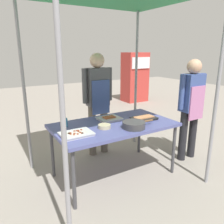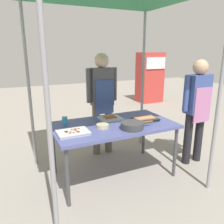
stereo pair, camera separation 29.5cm
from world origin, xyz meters
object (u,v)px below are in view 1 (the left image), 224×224
(stall_table, at_px, (114,127))
(tray_grilled_sausages, at_px, (109,118))
(vendor_woman, at_px, (98,96))
(neighbor_stall_left, at_px, (135,77))
(drink_cup_near_edge, at_px, (65,122))
(tray_pork_links, at_px, (144,118))
(cooking_wok, at_px, (134,125))
(customer_nearby, at_px, (191,102))
(condiment_bowl, at_px, (104,126))
(tray_meat_skewers, at_px, (76,134))

(stall_table, height_order, tray_grilled_sausages, tray_grilled_sausages)
(tray_grilled_sausages, xyz_separation_m, vendor_woman, (0.10, 0.53, 0.22))
(stall_table, relative_size, vendor_woman, 0.97)
(neighbor_stall_left, bearing_deg, drink_cup_near_edge, -136.67)
(drink_cup_near_edge, bearing_deg, neighbor_stall_left, 43.33)
(tray_pork_links, height_order, cooking_wok, cooking_wok)
(customer_nearby, distance_m, neighbor_stall_left, 4.33)
(stall_table, height_order, tray_pork_links, tray_pork_links)
(tray_grilled_sausages, distance_m, drink_cup_near_edge, 0.63)
(stall_table, xyz_separation_m, tray_pork_links, (0.46, -0.06, 0.07))
(drink_cup_near_edge, height_order, neighbor_stall_left, neighbor_stall_left)
(drink_cup_near_edge, bearing_deg, customer_nearby, -12.29)
(stall_table, relative_size, tray_grilled_sausages, 5.19)
(drink_cup_near_edge, bearing_deg, condiment_bowl, -38.45)
(stall_table, bearing_deg, condiment_bowl, -155.64)
(tray_grilled_sausages, height_order, customer_nearby, customer_nearby)
(tray_grilled_sausages, distance_m, cooking_wok, 0.47)
(tray_meat_skewers, relative_size, tray_pork_links, 1.07)
(drink_cup_near_edge, height_order, customer_nearby, customer_nearby)
(tray_grilled_sausages, relative_size, condiment_bowl, 1.94)
(cooking_wok, distance_m, vendor_woman, 1.01)
(tray_pork_links, bearing_deg, tray_grilled_sausages, 150.41)
(vendor_woman, bearing_deg, tray_pork_links, 112.64)
(tray_grilled_sausages, distance_m, vendor_woman, 0.59)
(condiment_bowl, bearing_deg, stall_table, 24.36)
(tray_grilled_sausages, bearing_deg, cooking_wok, -78.70)
(tray_grilled_sausages, height_order, neighbor_stall_left, neighbor_stall_left)
(neighbor_stall_left, bearing_deg, vendor_woman, -134.68)
(tray_pork_links, bearing_deg, tray_meat_skewers, -175.75)
(cooking_wok, relative_size, customer_nearby, 0.28)
(tray_meat_skewers, height_order, customer_nearby, customer_nearby)
(cooking_wok, height_order, condiment_bowl, cooking_wok)
(tray_grilled_sausages, xyz_separation_m, tray_pork_links, (0.43, -0.24, 0.00))
(cooking_wok, height_order, drink_cup_near_edge, drink_cup_near_edge)
(tray_meat_skewers, bearing_deg, drink_cup_near_edge, 91.00)
(customer_nearby, bearing_deg, condiment_bowl, 176.52)
(customer_nearby, bearing_deg, stall_table, 172.08)
(stall_table, bearing_deg, tray_meat_skewers, -166.86)
(tray_pork_links, relative_size, cooking_wok, 0.76)
(tray_grilled_sausages, relative_size, cooking_wok, 0.69)
(cooking_wok, bearing_deg, customer_nearby, 4.83)
(condiment_bowl, distance_m, customer_nearby, 1.48)
(vendor_woman, bearing_deg, neighbor_stall_left, -134.68)
(tray_pork_links, distance_m, neighbor_stall_left, 4.63)
(tray_meat_skewers, bearing_deg, customer_nearby, -1.23)
(condiment_bowl, bearing_deg, tray_pork_links, 2.51)
(neighbor_stall_left, bearing_deg, customer_nearby, -115.27)
(tray_grilled_sausages, xyz_separation_m, customer_nearby, (1.24, -0.36, 0.16))
(stall_table, height_order, drink_cup_near_edge, drink_cup_near_edge)
(tray_pork_links, height_order, neighbor_stall_left, neighbor_stall_left)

